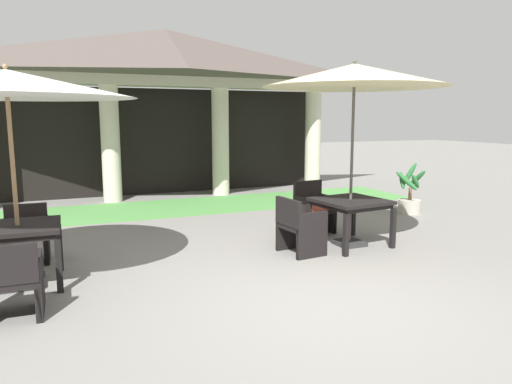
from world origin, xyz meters
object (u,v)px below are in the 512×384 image
patio_table_mid_left (350,205)px  patio_umbrella_near_foreground (6,85)px  patio_chair_near_foreground_north (26,235)px  patio_umbrella_mid_left (354,76)px  potted_palm_right_edge (410,198)px  patio_chair_near_foreground_south (11,281)px  patio_table_near_foreground (18,233)px  patio_chair_mid_left_west (299,226)px  patio_chair_mid_left_north (313,209)px

patio_table_mid_left → patio_umbrella_near_foreground: bearing=180.0°
patio_chair_near_foreground_north → patio_umbrella_mid_left: patio_umbrella_mid_left is taller
patio_table_mid_left → potted_palm_right_edge: (2.64, 1.68, -0.33)m
patio_chair_near_foreground_south → patio_table_near_foreground: bearing=90.0°
patio_table_near_foreground → patio_table_mid_left: patio_table_near_foreground is taller
patio_chair_mid_left_west → patio_chair_mid_left_north: bearing=135.1°
patio_chair_near_foreground_north → patio_table_mid_left: patio_chair_near_foreground_north is taller
patio_chair_near_foreground_south → patio_chair_near_foreground_north: size_ratio=1.03×
patio_table_near_foreground → patio_chair_mid_left_west: patio_chair_mid_left_west is taller
patio_umbrella_mid_left → patio_chair_near_foreground_south: bearing=-167.8°
patio_table_near_foreground → potted_palm_right_edge: (7.34, 1.68, -0.33)m
patio_chair_mid_left_west → patio_chair_near_foreground_north: bearing=-113.0°
patio_table_near_foreground → patio_umbrella_mid_left: bearing=-0.0°
patio_umbrella_near_foreground → patio_chair_mid_left_west: 4.22m
patio_chair_near_foreground_south → potted_palm_right_edge: (7.36, 2.70, -0.07)m
patio_chair_near_foreground_south → patio_chair_mid_left_north: size_ratio=0.90×
patio_chair_near_foreground_south → patio_chair_mid_left_west: 3.87m
patio_chair_near_foreground_south → patio_table_mid_left: size_ratio=0.74×
patio_table_mid_left → patio_chair_mid_left_west: bearing=-173.9°
potted_palm_right_edge → patio_chair_mid_left_north: bearing=-165.5°
patio_chair_near_foreground_south → patio_umbrella_mid_left: (4.72, 1.02, 2.24)m
patio_umbrella_near_foreground → patio_chair_mid_left_north: (4.59, 0.97, -1.96)m
patio_table_mid_left → patio_umbrella_mid_left: 1.98m
patio_umbrella_near_foreground → potted_palm_right_edge: bearing=12.9°
patio_chair_mid_left_north → potted_palm_right_edge: (2.75, 0.71, -0.10)m
patio_chair_near_foreground_south → patio_umbrella_mid_left: size_ratio=0.28×
patio_umbrella_near_foreground → patio_chair_near_foreground_north: size_ratio=3.65×
patio_umbrella_mid_left → patio_chair_mid_left_west: patio_umbrella_mid_left is taller
patio_umbrella_near_foreground → patio_table_mid_left: (4.70, -0.00, -1.73)m
patio_chair_near_foreground_north → patio_umbrella_mid_left: bearing=169.2°
patio_chair_near_foreground_north → potted_palm_right_edge: 7.34m
patio_chair_near_foreground_south → patio_chair_near_foreground_north: bearing=90.0°
patio_umbrella_near_foreground → potted_palm_right_edge: (7.34, 1.68, -2.06)m
patio_chair_near_foreground_north → patio_table_near_foreground: bearing=90.0°
patio_table_near_foreground → patio_chair_near_foreground_south: size_ratio=1.19×
patio_table_near_foreground → patio_umbrella_mid_left: 5.09m
patio_table_near_foreground → patio_chair_near_foreground_north: (0.03, 1.02, -0.26)m
patio_umbrella_mid_left → patio_chair_mid_left_west: 2.41m
patio_chair_near_foreground_south → patio_umbrella_near_foreground: bearing=90.0°
patio_table_mid_left → potted_palm_right_edge: bearing=32.4°
patio_umbrella_mid_left → patio_chair_mid_left_north: 2.41m
patio_umbrella_mid_left → patio_table_near_foreground: bearing=180.0°
potted_palm_right_edge → patio_umbrella_near_foreground: bearing=-167.1°
patio_umbrella_near_foreground → patio_umbrella_mid_left: 4.70m
patio_table_mid_left → potted_palm_right_edge: 3.15m
patio_table_mid_left → patio_chair_near_foreground_north: bearing=167.7°
patio_chair_mid_left_north → patio_chair_near_foreground_north: bearing=-6.7°
patio_umbrella_near_foreground → patio_table_mid_left: patio_umbrella_near_foreground is taller
patio_chair_mid_left_west → patio_chair_mid_left_north: 1.37m
patio_table_near_foreground → patio_chair_mid_left_north: size_ratio=1.07×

